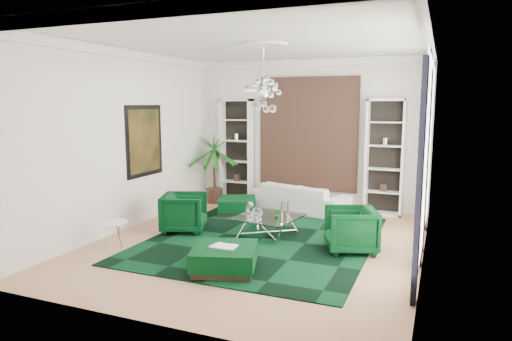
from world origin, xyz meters
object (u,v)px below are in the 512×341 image
at_px(side_table, 114,236).
at_px(ottoman_front, 224,259).
at_px(coffee_table, 268,226).
at_px(sofa, 300,198).
at_px(armchair_left, 184,212).
at_px(palm, 214,159).
at_px(ottoman_side, 237,206).
at_px(armchair_right, 351,230).

bearing_deg(side_table, ottoman_front, -5.95).
bearing_deg(side_table, coffee_table, 38.21).
xyz_separation_m(sofa, armchair_left, (-1.75, -2.65, 0.06)).
bearing_deg(palm, ottoman_side, -40.82).
bearing_deg(side_table, armchair_left, 68.20).
xyz_separation_m(sofa, palm, (-2.45, 0.10, 0.85)).
bearing_deg(coffee_table, side_table, -141.79).
height_order(armchair_left, palm, palm).
distance_m(sofa, ottoman_side, 1.60).
bearing_deg(side_table, armchair_right, 20.10).
height_order(armchair_left, side_table, armchair_left).
height_order(armchair_right, ottoman_front, armchair_right).
xyz_separation_m(armchair_left, ottoman_front, (1.80, -1.75, -0.21)).
relative_size(side_table, palm, 0.22).
height_order(coffee_table, side_table, side_table).
bearing_deg(coffee_table, ottoman_side, 132.95).
height_order(sofa, armchair_left, armchair_left).
relative_size(ottoman_side, palm, 0.38).
distance_m(sofa, armchair_right, 3.18).
distance_m(armchair_left, side_table, 1.62).
height_order(sofa, ottoman_side, sofa).
relative_size(sofa, ottoman_side, 2.66).
bearing_deg(side_table, ottoman_side, 73.14).
bearing_deg(palm, sofa, -2.34).
height_order(armchair_left, coffee_table, armchair_left).
bearing_deg(coffee_table, palm, 135.59).
relative_size(armchair_right, ottoman_front, 0.89).
xyz_separation_m(armchair_right, coffee_table, (-1.75, 0.35, -0.20)).
bearing_deg(sofa, ottoman_front, 105.91).
height_order(sofa, side_table, sofa).
distance_m(coffee_table, ottoman_side, 1.98).
height_order(armchair_right, coffee_table, armchair_right).
xyz_separation_m(sofa, ottoman_front, (0.05, -4.40, -0.15)).
relative_size(armchair_left, side_table, 1.72).
xyz_separation_m(ottoman_front, palm, (-2.50, 4.50, 1.00)).
relative_size(ottoman_front, palm, 0.42).
relative_size(sofa, ottoman_front, 2.39).
bearing_deg(armchair_left, armchair_right, -109.88).
xyz_separation_m(sofa, ottoman_side, (-1.35, -0.85, -0.15)).
relative_size(armchair_right, palm, 0.37).
xyz_separation_m(coffee_table, ottoman_front, (0.05, -2.10, -0.01)).
distance_m(sofa, coffee_table, 2.30).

